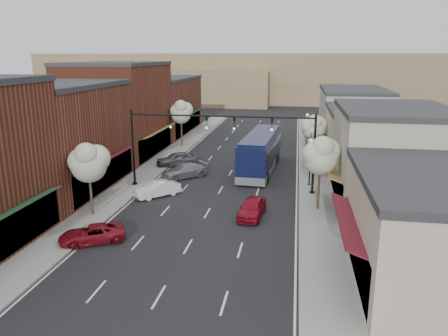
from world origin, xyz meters
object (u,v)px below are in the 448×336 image
at_px(lamp_post_near, 311,154).
at_px(signal_mast_left, 158,137).
at_px(tree_right_near, 321,155).
at_px(parked_car_b, 157,189).
at_px(signal_mast_right, 286,141).
at_px(parked_car_d, 177,159).
at_px(tree_left_near, 89,162).
at_px(tree_right_far, 314,127).
at_px(parked_car_a, 92,234).
at_px(tree_left_far, 181,112).
at_px(red_hatchback, 252,208).
at_px(lamp_post_far, 307,125).
at_px(parked_car_c, 184,171).
at_px(coach_bus, 261,151).

bearing_deg(lamp_post_near, signal_mast_left, -169.44).
bearing_deg(tree_right_near, parked_car_b, 173.95).
xyz_separation_m(signal_mast_right, parked_car_d, (-11.82, 7.94, -3.87)).
xyz_separation_m(signal_mast_left, tree_left_near, (-2.63, -8.05, -0.40)).
distance_m(tree_right_far, parked_car_a, 28.56).
bearing_deg(tree_left_far, red_hatchback, -64.14).
bearing_deg(tree_right_far, tree_left_near, -129.69).
relative_size(tree_left_far, lamp_post_far, 1.38).
bearing_deg(tree_right_far, signal_mast_right, -102.85).
bearing_deg(parked_car_c, tree_left_near, -61.97).
relative_size(tree_right_near, lamp_post_far, 1.34).
xyz_separation_m(parked_car_c, parked_car_d, (-2.00, 4.50, 0.07)).
bearing_deg(parked_car_b, coach_bus, 95.30).
xyz_separation_m(signal_mast_right, parked_car_b, (-10.62, -2.64, -3.97)).
bearing_deg(signal_mast_right, red_hatchback, -109.68).
relative_size(tree_left_far, red_hatchback, 1.48).
relative_size(red_hatchback, parked_car_b, 1.04).
distance_m(tree_right_near, tree_left_near, 17.08).
distance_m(signal_mast_left, tree_left_far, 18.14).
bearing_deg(signal_mast_left, tree_right_far, 40.54).
height_order(tree_left_near, coach_bus, tree_left_near).
xyz_separation_m(tree_right_near, parked_car_a, (-14.55, -8.34, -3.88)).
bearing_deg(tree_left_far, tree_right_near, -52.96).
height_order(signal_mast_right, tree_right_near, signal_mast_right).
bearing_deg(parked_car_d, tree_left_far, 159.28).
distance_m(signal_mast_right, lamp_post_far, 20.19).
distance_m(parked_car_a, parked_car_d, 20.33).
xyz_separation_m(red_hatchback, parked_car_d, (-9.62, 14.08, 0.05)).
bearing_deg(lamp_post_far, tree_right_near, -88.70).
xyz_separation_m(tree_left_far, lamp_post_near, (16.05, -15.44, -1.60)).
relative_size(parked_car_b, parked_car_c, 0.85).
xyz_separation_m(tree_right_far, tree_left_near, (-16.60, -20.00, 0.23)).
height_order(signal_mast_right, parked_car_b, signal_mast_right).
bearing_deg(tree_right_far, signal_mast_left, -139.46).
bearing_deg(signal_mast_right, parked_car_b, -166.05).
bearing_deg(tree_right_near, signal_mast_right, 123.91).
bearing_deg(signal_mast_left, red_hatchback, -34.19).
distance_m(tree_right_far, red_hatchback, 19.03).
distance_m(signal_mast_left, tree_right_far, 18.39).
height_order(signal_mast_right, tree_left_far, signal_mast_right).
height_order(tree_left_far, lamp_post_far, tree_left_far).
height_order(tree_right_near, tree_left_near, tree_right_near).
distance_m(signal_mast_right, parked_car_a, 17.60).
bearing_deg(lamp_post_near, tree_left_near, -146.67).
height_order(signal_mast_left, parked_car_a, signal_mast_left).
distance_m(tree_right_near, coach_bus, 12.89).
bearing_deg(tree_right_near, parked_car_a, -150.18).
bearing_deg(tree_right_near, tree_left_near, -166.45).
relative_size(tree_left_far, coach_bus, 0.47).
xyz_separation_m(parked_car_a, parked_car_c, (2.00, 15.83, 0.11)).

